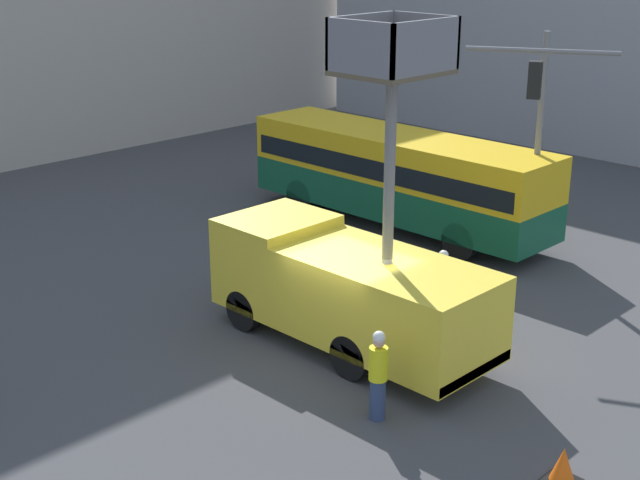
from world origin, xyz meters
TOP-DOWN VIEW (x-y plane):
  - ground_plane at (0.00, 0.00)m, footprint 120.00×120.00m
  - utility_truck at (0.56, 0.36)m, footprint 2.56×7.11m
  - city_bus at (8.22, 5.30)m, footprint 2.60×10.84m
  - traffic_light_pole at (7.82, 0.13)m, footprint 3.80×3.55m
  - road_worker_near_truck at (-1.45, -2.30)m, footprint 0.38×0.38m
  - road_worker_directing at (3.18, -0.36)m, footprint 0.38×0.38m
  - traffic_cone_mid_road at (-0.75, -6.06)m, footprint 0.59×0.59m

SIDE VIEW (x-z plane):
  - ground_plane at x=0.00m, z-range 0.00..0.00m
  - traffic_cone_mid_road at x=-0.75m, z-range -0.02..0.65m
  - road_worker_directing at x=3.18m, z-range 0.01..1.90m
  - road_worker_near_truck at x=-1.45m, z-range 0.01..1.93m
  - utility_truck at x=0.56m, z-range -2.23..5.41m
  - city_bus at x=8.22m, z-range 0.29..3.36m
  - traffic_light_pole at x=7.82m, z-range 1.18..7.77m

